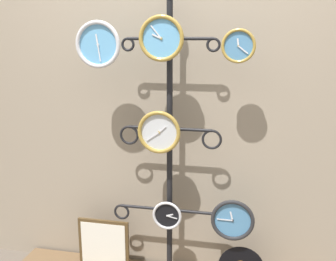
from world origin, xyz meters
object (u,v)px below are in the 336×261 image
at_px(clock_middle_center, 159,132).
at_px(clock_bottom_right, 233,220).
at_px(clock_top_left, 98,44).
at_px(clock_bottom_center, 167,215).
at_px(display_stand, 170,193).
at_px(picture_frame, 104,244).
at_px(clock_top_center, 161,38).
at_px(clock_top_right, 239,46).

xyz_separation_m(clock_middle_center, clock_bottom_right, (0.47, 0.00, -0.54)).
relative_size(clock_top_left, clock_bottom_center, 1.46).
bearing_deg(clock_middle_center, clock_top_left, -176.37).
relative_size(display_stand, clock_bottom_center, 10.07).
bearing_deg(clock_top_left, clock_bottom_right, 1.88).
bearing_deg(clock_bottom_center, picture_frame, 174.33).
xyz_separation_m(display_stand, clock_middle_center, (-0.05, -0.09, 0.43)).
bearing_deg(clock_top_center, display_stand, 72.82).
bearing_deg(clock_top_left, clock_top_center, 3.28).
height_order(display_stand, clock_bottom_center, display_stand).
relative_size(clock_bottom_center, picture_frame, 0.52).
bearing_deg(clock_bottom_center, clock_top_left, -174.09).
relative_size(clock_top_right, picture_frame, 0.52).
bearing_deg(clock_bottom_right, clock_top_right, 138.76).
relative_size(display_stand, clock_top_left, 6.88).
bearing_deg(clock_bottom_center, clock_middle_center, -157.50).
bearing_deg(clock_top_center, clock_top_right, 1.58).
distance_m(display_stand, clock_bottom_right, 0.44).
relative_size(clock_top_center, clock_top_right, 1.39).
relative_size(clock_bottom_center, clock_bottom_right, 0.71).
bearing_deg(clock_top_center, picture_frame, 171.27).
bearing_deg(clock_top_right, picture_frame, 176.43).
bearing_deg(clock_top_right, display_stand, 168.61).
bearing_deg(clock_top_right, clock_top_left, -177.63).
xyz_separation_m(display_stand, clock_top_left, (-0.41, -0.12, 0.96)).
bearing_deg(clock_top_center, clock_middle_center, 175.99).
distance_m(clock_top_center, picture_frame, 1.48).
height_order(clock_top_left, clock_bottom_right, clock_top_left).
bearing_deg(picture_frame, display_stand, 3.46).
bearing_deg(display_stand, picture_frame, -176.54).
xyz_separation_m(clock_bottom_center, clock_bottom_right, (0.42, -0.02, 0.02)).
xyz_separation_m(clock_top_right, clock_bottom_right, (0.01, -0.01, -1.06)).
xyz_separation_m(clock_top_right, clock_bottom_center, (-0.41, 0.01, -1.08)).
bearing_deg(clock_top_left, clock_middle_center, 3.63).
relative_size(clock_middle_center, picture_frame, 0.73).
relative_size(clock_middle_center, clock_bottom_center, 1.40).
bearing_deg(picture_frame, clock_middle_center, -8.92).
distance_m(clock_top_center, clock_bottom_center, 1.12).
bearing_deg(picture_frame, clock_bottom_center, -5.67).
distance_m(clock_bottom_center, picture_frame, 0.55).
height_order(display_stand, picture_frame, display_stand).
bearing_deg(clock_middle_center, clock_bottom_right, 0.52).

